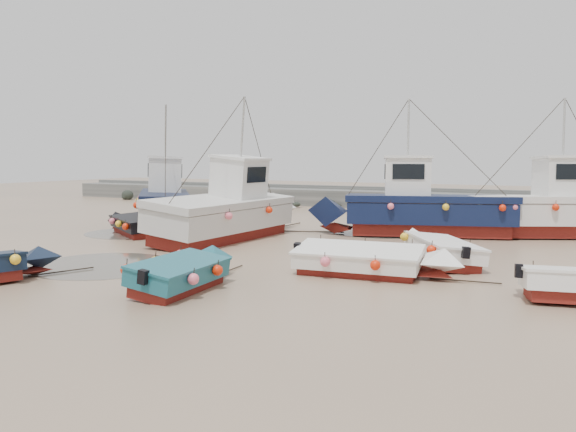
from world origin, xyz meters
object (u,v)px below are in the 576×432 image
object	(u,v)px
dinghy_2	(185,268)
cabin_boat_0	(164,202)
person	(256,229)
cabin_boat_3	(555,207)
cabin_boat_1	(230,209)
dinghy_6	(437,246)
dinghy_5	(370,258)
dinghy_4	(135,222)
cabin_boat_2	(415,207)

from	to	relation	value
dinghy_2	cabin_boat_0	world-z (taller)	cabin_boat_0
dinghy_2	person	world-z (taller)	dinghy_2
cabin_boat_3	cabin_boat_0	bearing A→B (deg)	-97.59
dinghy_2	cabin_boat_1	size ratio (longest dim) A/B	0.49
dinghy_6	cabin_boat_0	size ratio (longest dim) A/B	0.67
dinghy_2	cabin_boat_1	world-z (taller)	cabin_boat_1
dinghy_6	cabin_boat_0	distance (m)	14.81
dinghy_2	dinghy_5	xyz separation A→B (m)	(3.93, 4.01, -0.02)
dinghy_5	person	distance (m)	11.99
dinghy_4	dinghy_5	bearing A→B (deg)	-74.33
cabin_boat_3	cabin_boat_1	bearing A→B (deg)	-85.77
dinghy_4	cabin_boat_3	bearing A→B (deg)	-33.35
cabin_boat_2	person	bearing A→B (deg)	82.03
cabin_boat_1	cabin_boat_0	bearing A→B (deg)	166.13
dinghy_5	dinghy_6	distance (m)	3.42
dinghy_4	cabin_boat_2	distance (m)	13.13
dinghy_2	person	distance (m)	13.02
dinghy_4	cabin_boat_1	xyz separation A→B (m)	(4.85, 0.78, 0.77)
dinghy_6	person	size ratio (longest dim) A/B	2.94
dinghy_2	cabin_boat_2	size ratio (longest dim) A/B	0.51
dinghy_6	cabin_boat_3	bearing A→B (deg)	36.83
dinghy_4	cabin_boat_0	bearing A→B (deg)	36.51
dinghy_4	cabin_boat_3	distance (m)	19.39
dinghy_6	cabin_boat_0	world-z (taller)	cabin_boat_0
dinghy_6	cabin_boat_1	xyz separation A→B (m)	(-9.45, 1.42, 0.77)
person	dinghy_2	bearing A→B (deg)	84.75
dinghy_4	person	world-z (taller)	dinghy_4
person	dinghy_4	bearing A→B (deg)	18.23
cabin_boat_2	cabin_boat_3	bearing A→B (deg)	-85.14
person	cabin_boat_3	bearing A→B (deg)	168.34
dinghy_6	dinghy_4	bearing A→B (deg)	144.92
dinghy_5	cabin_boat_2	distance (m)	9.53
dinghy_4	person	size ratio (longest dim) A/B	3.06
dinghy_5	cabin_boat_2	size ratio (longest dim) A/B	0.59
dinghy_5	cabin_boat_3	bearing A→B (deg)	152.00
cabin_boat_2	dinghy_4	bearing A→B (deg)	97.18
dinghy_2	dinghy_5	world-z (taller)	same
dinghy_6	cabin_boat_1	size ratio (longest dim) A/B	0.50
dinghy_5	cabin_boat_3	size ratio (longest dim) A/B	0.66
dinghy_4	cabin_boat_2	world-z (taller)	cabin_boat_2
dinghy_4	person	distance (m)	5.91
cabin_boat_1	person	xyz separation A→B (m)	(-0.75, 3.45, -1.32)
dinghy_5	person	bearing A→B (deg)	-138.87
cabin_boat_0	cabin_boat_2	bearing A→B (deg)	-24.90
cabin_boat_0	cabin_boat_3	xyz separation A→B (m)	(17.78, 5.78, -0.00)
cabin_boat_3	dinghy_4	bearing A→B (deg)	-90.92
dinghy_6	person	distance (m)	11.32
dinghy_5	dinghy_6	size ratio (longest dim) A/B	1.13
dinghy_2	cabin_boat_0	size ratio (longest dim) A/B	0.66
dinghy_4	cabin_boat_1	bearing A→B (deg)	-48.92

